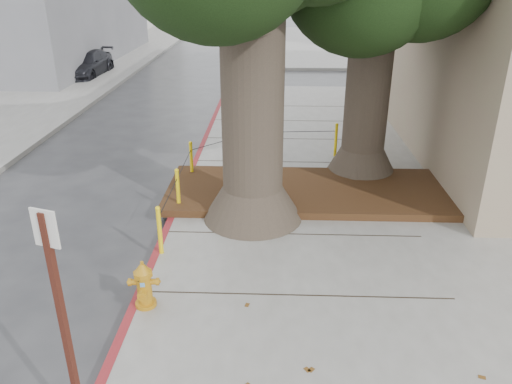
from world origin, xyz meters
TOP-DOWN VIEW (x-y plane):
  - ground at (0.00, 0.00)m, footprint 140.00×140.00m
  - sidewalk_far at (6.00, 30.00)m, footprint 16.00×20.00m
  - curb_red at (-2.00, 2.50)m, footprint 0.14×26.00m
  - planter_bed at (0.90, 3.90)m, footprint 6.40×2.60m
  - bollard_ring at (-0.87, 4.38)m, footprint 3.79×5.39m
  - fire_hydrant at (-1.81, -0.35)m, footprint 0.41×0.37m
  - signpost at (-1.95, -2.64)m, footprint 0.27×0.10m
  - car_silver at (5.72, 17.74)m, footprint 3.74×1.68m
  - car_red at (11.53, 19.59)m, footprint 4.02×1.50m
  - car_dark at (-9.20, 17.94)m, footprint 1.87×4.30m

SIDE VIEW (x-z plane):
  - ground at x=0.00m, z-range 0.00..0.00m
  - sidewalk_far at x=6.00m, z-range 0.00..0.15m
  - curb_red at x=-2.00m, z-range -0.01..0.15m
  - planter_bed at x=0.90m, z-range 0.15..0.31m
  - fire_hydrant at x=-1.81m, z-range 0.14..0.92m
  - car_dark at x=-9.20m, z-range 0.00..1.23m
  - car_silver at x=5.72m, z-range 0.00..1.25m
  - car_red at x=11.53m, z-range 0.00..1.31m
  - bollard_ring at x=-0.87m, z-range 0.19..1.14m
  - signpost at x=-1.95m, z-range 0.33..3.10m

